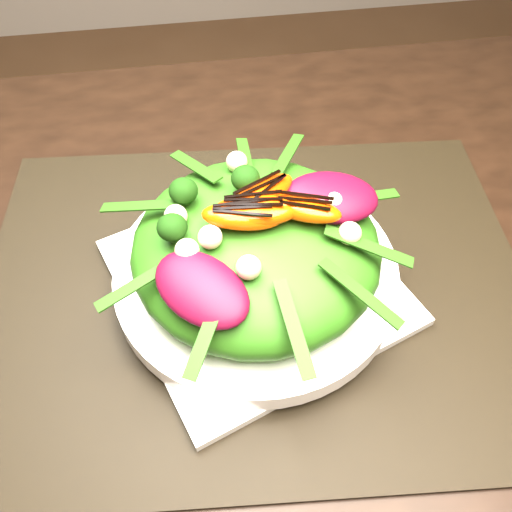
{
  "coord_description": "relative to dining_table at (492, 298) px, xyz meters",
  "views": [
    {
      "loc": [
        -0.29,
        -0.27,
        1.19
      ],
      "look_at": [
        -0.24,
        0.04,
        0.8
      ],
      "focal_mm": 38.0,
      "sensor_mm": 36.0,
      "label": 1
    }
  ],
  "objects": [
    {
      "name": "salad_bowl",
      "position": [
        -0.24,
        0.04,
        0.04
      ],
      "size": [
        0.35,
        0.35,
        0.02
      ],
      "primitive_type": "cylinder",
      "rotation": [
        0.0,
        0.0,
        0.35
      ],
      "color": "white",
      "rests_on": "plate_base"
    },
    {
      "name": "placemat",
      "position": [
        -0.24,
        0.04,
        0.02
      ],
      "size": [
        0.57,
        0.46,
        0.0
      ],
      "primitive_type": "cube",
      "rotation": [
        0.0,
        0.0,
        -0.09
      ],
      "color": "black",
      "rests_on": "dining_table"
    },
    {
      "name": "orange_segment",
      "position": [
        -0.25,
        0.05,
        0.13
      ],
      "size": [
        0.07,
        0.03,
        0.02
      ],
      "primitive_type": "ellipsoid",
      "rotation": [
        0.0,
        0.0,
        0.05
      ],
      "color": "#EB3803",
      "rests_on": "lettuce_mound"
    },
    {
      "name": "lettuce_mound",
      "position": [
        -0.24,
        0.04,
        0.08
      ],
      "size": [
        0.29,
        0.29,
        0.08
      ],
      "primitive_type": "ellipsoid",
      "rotation": [
        0.0,
        0.0,
        -0.34
      ],
      "color": "#2D6613",
      "rests_on": "salad_bowl"
    },
    {
      "name": "radicchio_leaf",
      "position": [
        -0.17,
        0.05,
        0.12
      ],
      "size": [
        0.09,
        0.06,
        0.02
      ],
      "primitive_type": "ellipsoid",
      "rotation": [
        0.0,
        0.0,
        -0.08
      ],
      "color": "#49071A",
      "rests_on": "lettuce_mound"
    },
    {
      "name": "dining_table",
      "position": [
        0.0,
        0.0,
        0.0
      ],
      "size": [
        1.6,
        0.9,
        0.75
      ],
      "primitive_type": "cube",
      "color": "black",
      "rests_on": "floor"
    },
    {
      "name": "broccoli_floret",
      "position": [
        -0.3,
        0.07,
        0.13
      ],
      "size": [
        0.04,
        0.04,
        0.04
      ],
      "primitive_type": "sphere",
      "rotation": [
        0.0,
        0.0,
        -0.03
      ],
      "color": "#183409",
      "rests_on": "lettuce_mound"
    },
    {
      "name": "macadamia_nut",
      "position": [
        -0.21,
        -0.0,
        0.13
      ],
      "size": [
        0.02,
        0.02,
        0.02
      ],
      "primitive_type": "sphere",
      "rotation": [
        0.0,
        0.0,
        0.24
      ],
      "color": "beige",
      "rests_on": "lettuce_mound"
    },
    {
      "name": "balsamic_drizzle",
      "position": [
        -0.25,
        0.05,
        0.14
      ],
      "size": [
        0.05,
        0.01,
        0.0
      ],
      "primitive_type": "cube",
      "rotation": [
        0.0,
        0.0,
        0.05
      ],
      "color": "black",
      "rests_on": "orange_segment"
    },
    {
      "name": "plate_base",
      "position": [
        -0.24,
        0.04,
        0.03
      ],
      "size": [
        0.31,
        0.31,
        0.01
      ],
      "primitive_type": "cube",
      "rotation": [
        0.0,
        0.0,
        0.36
      ],
      "color": "white",
      "rests_on": "placemat"
    },
    {
      "name": "floor",
      "position": [
        0.0,
        0.0,
        -0.73
      ],
      "size": [
        4.0,
        4.0,
        0.01
      ],
      "primitive_type": "cube",
      "color": "brown",
      "rests_on": "ground"
    }
  ]
}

